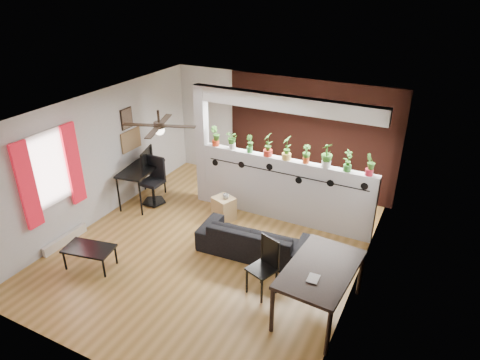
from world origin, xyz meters
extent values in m
cube|color=olive|center=(0.00, 0.00, -0.05)|extent=(6.30, 7.10, 0.10)
cube|color=#B7B7BA|center=(0.00, 3.02, 1.30)|extent=(6.30, 0.04, 2.90)
cube|color=#B7B7BA|center=(0.00, -3.02, 1.30)|extent=(6.30, 0.04, 2.90)
cube|color=#B7B7BA|center=(-2.62, 0.00, 1.30)|extent=(0.04, 7.10, 2.90)
cube|color=#B7B7BA|center=(2.62, 0.00, 1.30)|extent=(0.04, 7.10, 2.90)
cube|color=white|center=(0.00, 0.00, 2.65)|extent=(6.30, 7.10, 0.10)
cube|color=#BCBCC1|center=(0.80, 1.50, 0.68)|extent=(3.60, 0.18, 1.35)
cube|color=white|center=(0.80, 1.50, 2.45)|extent=(3.60, 0.18, 0.30)
cube|color=#BCBCC1|center=(-1.11, 1.50, 1.30)|extent=(0.22, 0.20, 2.60)
cube|color=brown|center=(0.80, 2.97, 1.30)|extent=(3.90, 0.05, 2.60)
cube|color=black|center=(0.80, 1.40, 1.08)|extent=(3.31, 0.01, 0.02)
cylinder|color=black|center=(-0.75, 1.40, 1.00)|extent=(0.14, 0.01, 0.14)
cylinder|color=black|center=(-0.13, 1.40, 1.08)|extent=(0.14, 0.01, 0.14)
cylinder|color=black|center=(0.49, 1.40, 1.16)|extent=(0.14, 0.01, 0.14)
cylinder|color=black|center=(1.11, 1.40, 1.00)|extent=(0.14, 0.01, 0.14)
cylinder|color=black|center=(1.73, 1.40, 1.08)|extent=(0.14, 0.01, 0.14)
cylinder|color=black|center=(2.35, 1.40, 1.16)|extent=(0.14, 0.01, 0.14)
cube|color=white|center=(-2.58, -1.20, 1.55)|extent=(0.02, 0.95, 1.25)
cube|color=white|center=(-2.57, -1.20, 1.55)|extent=(0.04, 1.05, 1.35)
cube|color=red|center=(-2.53, -1.70, 1.45)|extent=(0.06, 0.30, 1.55)
cube|color=red|center=(-2.53, -0.70, 1.45)|extent=(0.06, 0.30, 1.55)
cube|color=silver|center=(-2.54, -1.20, 0.09)|extent=(0.08, 1.00, 0.18)
cube|color=olive|center=(-2.58, 0.95, 1.35)|extent=(0.03, 0.60, 0.45)
cube|color=#8C7259|center=(-2.58, 0.90, 1.85)|extent=(0.03, 0.30, 0.40)
cube|color=black|center=(-2.58, 0.90, 1.85)|extent=(0.02, 0.34, 0.44)
cylinder|color=black|center=(-0.80, -0.30, 2.50)|extent=(0.04, 0.04, 0.20)
cylinder|color=black|center=(-0.80, -0.30, 2.35)|extent=(0.18, 0.18, 0.10)
sphere|color=white|center=(-0.80, -0.30, 2.26)|extent=(0.17, 0.17, 0.17)
cube|color=black|center=(-0.48, -0.18, 2.34)|extent=(0.55, 0.29, 0.01)
cube|color=black|center=(-0.92, 0.02, 2.34)|extent=(0.29, 0.55, 0.01)
cube|color=black|center=(-1.12, -0.42, 2.34)|extent=(0.55, 0.29, 0.01)
cube|color=black|center=(-0.68, -0.62, 2.34)|extent=(0.29, 0.55, 0.01)
cylinder|color=red|center=(-0.78, 1.50, 1.41)|extent=(0.15, 0.15, 0.12)
imported|color=#225317|center=(-0.78, 1.50, 1.61)|extent=(0.27, 0.25, 0.32)
cylinder|color=silver|center=(-0.39, 1.50, 1.41)|extent=(0.13, 0.13, 0.12)
imported|color=#225317|center=(-0.39, 1.50, 1.59)|extent=(0.24, 0.22, 0.28)
cylinder|color=green|center=(0.01, 1.50, 1.41)|extent=(0.12, 0.12, 0.12)
imported|color=#225317|center=(0.01, 1.50, 1.58)|extent=(0.19, 0.16, 0.26)
cylinder|color=red|center=(0.41, 1.50, 1.41)|extent=(0.18, 0.18, 0.12)
imported|color=#225317|center=(0.41, 1.50, 1.64)|extent=(0.24, 0.28, 0.39)
cylinder|color=#E2B44F|center=(0.80, 1.50, 1.41)|extent=(0.18, 0.18, 0.12)
imported|color=#225317|center=(0.80, 1.50, 1.64)|extent=(0.26, 0.30, 0.39)
cylinder|color=#D04718|center=(1.20, 1.50, 1.41)|extent=(0.12, 0.12, 0.12)
imported|color=#225317|center=(1.20, 1.50, 1.58)|extent=(0.20, 0.18, 0.26)
cylinder|color=silver|center=(1.59, 1.50, 1.41)|extent=(0.17, 0.17, 0.12)
imported|color=#225317|center=(1.59, 1.50, 1.63)|extent=(0.29, 0.31, 0.37)
cylinder|color=#34822F|center=(1.99, 1.50, 1.41)|extent=(0.14, 0.14, 0.12)
imported|color=#225317|center=(1.99, 1.50, 1.61)|extent=(0.26, 0.26, 0.31)
cylinder|color=#AC1B2C|center=(2.38, 1.50, 1.41)|extent=(0.15, 0.15, 0.12)
imported|color=#225317|center=(2.38, 1.50, 1.61)|extent=(0.27, 0.26, 0.31)
imported|color=black|center=(0.77, 0.16, 0.28)|extent=(1.98, 0.89, 0.57)
cube|color=tan|center=(-0.29, 0.94, 0.25)|extent=(0.51, 0.48, 0.50)
imported|color=gray|center=(-0.24, 0.94, 0.54)|extent=(0.14, 0.14, 0.10)
cube|color=black|center=(-2.25, 0.78, 0.81)|extent=(0.78, 1.23, 0.04)
cylinder|color=black|center=(-2.42, 0.21, 0.39)|extent=(0.04, 0.04, 0.79)
cylinder|color=black|center=(-1.91, 0.29, 0.39)|extent=(0.04, 0.04, 0.79)
cylinder|color=black|center=(-2.59, 1.26, 0.39)|extent=(0.04, 0.04, 0.79)
cylinder|color=black|center=(-2.08, 1.35, 0.39)|extent=(0.04, 0.04, 0.79)
imported|color=black|center=(-2.25, 0.93, 0.94)|extent=(0.36, 0.17, 0.20)
cylinder|color=black|center=(-2.00, 0.82, 0.04)|extent=(0.54, 0.54, 0.04)
cylinder|color=black|center=(-2.00, 0.82, 0.27)|extent=(0.06, 0.06, 0.45)
cube|color=black|center=(-2.00, 0.82, 0.52)|extent=(0.44, 0.44, 0.07)
cube|color=black|center=(-1.99, 1.01, 0.81)|extent=(0.41, 0.07, 0.50)
cube|color=black|center=(2.25, -0.77, 0.79)|extent=(1.01, 1.56, 0.05)
cylinder|color=black|center=(1.79, -1.44, 0.38)|extent=(0.06, 0.06, 0.76)
cylinder|color=black|center=(2.61, -1.50, 0.38)|extent=(0.06, 0.06, 0.76)
cylinder|color=black|center=(1.89, -0.03, 0.38)|extent=(0.06, 0.06, 0.76)
cylinder|color=black|center=(2.71, -0.09, 0.38)|extent=(0.06, 0.06, 0.76)
imported|color=gray|center=(2.15, -1.07, 0.83)|extent=(0.16, 0.22, 0.02)
cube|color=black|center=(1.33, -0.78, 0.47)|extent=(0.50, 0.50, 0.03)
cube|color=black|center=(1.39, -0.61, 0.72)|extent=(0.36, 0.16, 0.50)
cube|color=black|center=(1.12, -0.88, 0.23)|extent=(0.03, 0.03, 0.47)
cube|color=black|center=(1.43, -0.99, 0.23)|extent=(0.03, 0.03, 0.47)
cube|color=black|center=(1.23, -0.57, 0.48)|extent=(0.03, 0.03, 0.95)
cube|color=black|center=(1.54, -0.68, 0.48)|extent=(0.03, 0.03, 0.95)
cube|color=black|center=(-1.59, -1.50, 0.37)|extent=(0.91, 0.62, 0.04)
cylinder|color=black|center=(-1.93, -1.76, 0.18)|extent=(0.04, 0.04, 0.35)
cylinder|color=black|center=(-1.18, -1.61, 0.18)|extent=(0.04, 0.04, 0.35)
cylinder|color=black|center=(-2.00, -1.38, 0.18)|extent=(0.04, 0.04, 0.35)
cylinder|color=black|center=(-1.26, -1.23, 0.18)|extent=(0.04, 0.04, 0.35)
camera|label=1|loc=(3.45, -5.70, 4.66)|focal=32.00mm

